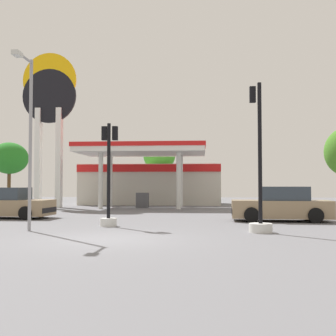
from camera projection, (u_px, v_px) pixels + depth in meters
ground_plane at (109, 239)px, 12.88m from camera, size 90.00×90.00×0.00m
gas_station at (151, 181)px, 36.01m from camera, size 11.80×11.77×4.61m
station_pole_sign at (49, 109)px, 31.52m from camera, size 4.08×0.56×11.64m
car_0 at (281, 205)px, 19.34m from camera, size 4.55×2.23×1.59m
car_1 at (8, 204)px, 21.04m from camera, size 4.39×2.13×1.54m
traffic_signal_0 at (260, 193)px, 14.73m from camera, size 0.81×0.81×5.29m
traffic_signal_1 at (109, 188)px, 16.96m from camera, size 0.67×0.69×4.17m
tree_0 at (9, 158)px, 43.56m from camera, size 3.85×3.85×6.11m
tree_1 at (159, 157)px, 40.26m from camera, size 3.07×3.07×5.76m
corner_streetlamp at (28, 125)px, 15.07m from camera, size 0.24×1.48×6.26m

